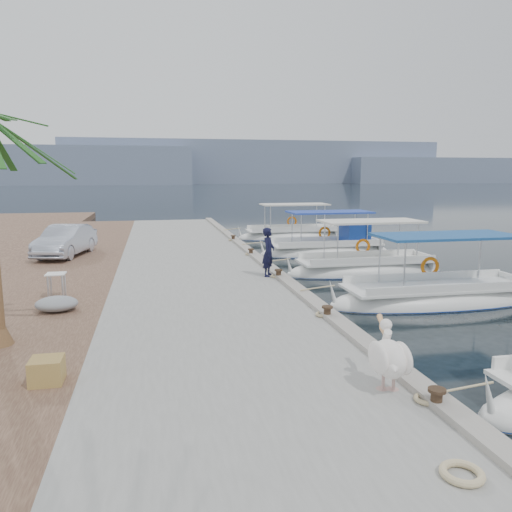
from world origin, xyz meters
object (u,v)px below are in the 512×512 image
at_px(fishing_caique_e, 292,237).
at_px(fishing_caique_d, 327,251).
at_px(pelican, 389,356).
at_px(fishing_caique_c, 365,271).
at_px(fisherman, 269,252).
at_px(fishing_caique_b, 438,299).
at_px(parked_car, 65,241).

bearing_deg(fishing_caique_e, fishing_caique_d, -89.43).
bearing_deg(pelican, fishing_caique_c, 67.72).
xyz_separation_m(fishing_caique_c, pelican, (-4.80, -11.70, 0.96)).
bearing_deg(fishing_caique_e, fisherman, -109.04).
height_order(fishing_caique_e, fisherman, fisherman).
bearing_deg(pelican, fishing_caique_b, 52.87).
xyz_separation_m(fishing_caique_c, fishing_caique_d, (0.17, 5.10, 0.07)).
height_order(fishing_caique_e, pelican, fishing_caique_e).
bearing_deg(fishing_caique_b, fishing_caique_e, 90.62).
relative_size(fishing_caique_b, fishing_caique_d, 1.06).
bearing_deg(fishing_caique_c, fishing_caique_d, 88.08).
relative_size(fishing_caique_e, pelican, 4.83).
height_order(fisherman, parked_car, fisherman).
distance_m(pelican, parked_car, 17.61).
bearing_deg(pelican, fishing_caique_d, 73.53).
bearing_deg(fishing_caique_e, fishing_caique_b, -89.38).
xyz_separation_m(fisherman, parked_car, (-7.84, 6.17, -0.18)).
distance_m(fishing_caique_e, parked_car, 14.69).
bearing_deg(fishing_caique_b, parked_car, 144.36).
xyz_separation_m(fishing_caique_d, parked_car, (-12.63, -0.95, 1.00)).
relative_size(fishing_caique_c, pelican, 4.69).
bearing_deg(fishing_caique_b, pelican, -127.13).
height_order(fishing_caique_b, fisherman, fisherman).
xyz_separation_m(fishing_caique_c, fisherman, (-4.63, -2.02, 1.25)).
bearing_deg(fishing_caique_d, fisherman, -123.95).
bearing_deg(fishing_caique_e, pelican, -101.83).
relative_size(fishing_caique_c, fisherman, 3.94).
bearing_deg(fisherman, fishing_caique_b, -90.57).
xyz_separation_m(pelican, parked_car, (-7.67, 15.85, 0.10)).
bearing_deg(fisherman, pelican, -150.44).
bearing_deg(fishing_caique_e, fishing_caique_c, -90.51).
bearing_deg(fishing_caique_c, parked_car, 161.58).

